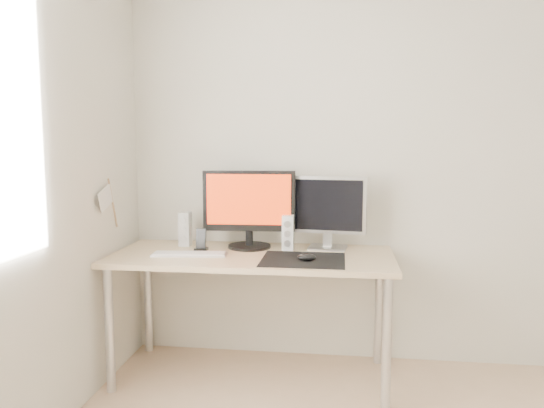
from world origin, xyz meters
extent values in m
plane|color=white|center=(0.00, 1.75, 1.25)|extent=(3.50, 0.00, 3.50)
cube|color=black|center=(-0.63, 1.27, 0.73)|extent=(0.45, 0.40, 0.00)
ellipsoid|color=black|center=(-0.61, 1.24, 0.75)|extent=(0.10, 0.06, 0.04)
cube|color=#D1B587|center=(-0.93, 1.38, 0.71)|extent=(1.60, 0.70, 0.03)
cylinder|color=silver|center=(-1.67, 1.09, 0.35)|extent=(0.05, 0.05, 0.70)
cylinder|color=silver|center=(-0.19, 1.09, 0.35)|extent=(0.05, 0.05, 0.70)
cylinder|color=silver|center=(-1.67, 1.67, 0.35)|extent=(0.05, 0.05, 0.70)
cylinder|color=silver|center=(-0.19, 1.67, 0.35)|extent=(0.05, 0.05, 0.70)
cylinder|color=black|center=(-0.98, 1.56, 0.74)|extent=(0.27, 0.27, 0.02)
cylinder|color=black|center=(-0.98, 1.56, 0.81)|extent=(0.05, 0.05, 0.12)
cube|color=black|center=(-0.98, 1.55, 1.02)|extent=(0.55, 0.07, 0.36)
cube|color=#F0330C|center=(-0.98, 1.52, 1.03)|extent=(0.50, 0.03, 0.30)
cube|color=silver|center=(-0.51, 1.59, 0.74)|extent=(0.24, 0.19, 0.01)
cube|color=silver|center=(-0.51, 1.59, 0.80)|extent=(0.05, 0.05, 0.10)
cube|color=#B7B7BA|center=(-0.51, 1.59, 0.99)|extent=(0.45, 0.09, 0.34)
cube|color=black|center=(-0.51, 1.56, 0.99)|extent=(0.41, 0.05, 0.30)
cube|color=silver|center=(-1.38, 1.56, 0.83)|extent=(0.07, 0.08, 0.21)
cylinder|color=silver|center=(-1.38, 1.52, 0.78)|extent=(0.04, 0.01, 0.04)
cylinder|color=silver|center=(-1.38, 1.52, 0.83)|extent=(0.04, 0.01, 0.04)
cylinder|color=#B6B6B8|center=(-1.38, 1.52, 0.89)|extent=(0.04, 0.01, 0.04)
cube|color=white|center=(-0.74, 1.51, 0.83)|extent=(0.07, 0.08, 0.21)
cylinder|color=#B0B0B2|center=(-0.74, 1.47, 0.78)|extent=(0.04, 0.01, 0.04)
cylinder|color=silver|center=(-0.74, 1.47, 0.83)|extent=(0.04, 0.01, 0.04)
cylinder|color=#ACACAE|center=(-0.74, 1.47, 0.89)|extent=(0.04, 0.01, 0.04)
cube|color=silver|center=(-1.27, 1.30, 0.73)|extent=(0.43, 0.16, 0.01)
cube|color=white|center=(-1.27, 1.30, 0.74)|extent=(0.41, 0.14, 0.01)
cube|color=black|center=(-1.24, 1.44, 0.74)|extent=(0.07, 0.06, 0.02)
cube|color=black|center=(-1.24, 1.44, 0.80)|extent=(0.06, 0.03, 0.11)
cylinder|color=#A57F54|center=(-1.72, 1.30, 1.02)|extent=(0.01, 0.10, 0.29)
cube|color=white|center=(-1.72, 1.21, 1.06)|extent=(0.00, 0.19, 0.15)
camera|label=1|loc=(-0.43, -1.55, 1.37)|focal=35.00mm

